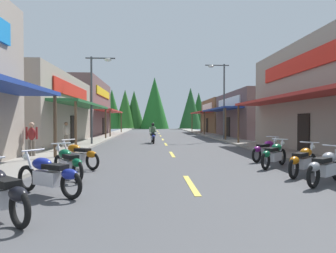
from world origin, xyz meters
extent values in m
cube|color=#4C4C4F|center=(0.00, 24.19, -0.05)|extent=(9.67, 78.38, 0.10)
cube|color=gray|center=(-5.86, 24.19, 0.06)|extent=(2.04, 78.38, 0.12)
cube|color=gray|center=(5.86, 24.19, 0.06)|extent=(2.04, 78.38, 0.12)
cube|color=#E0C64C|center=(0.00, 7.98, 0.01)|extent=(0.16, 2.40, 0.01)
cube|color=#E0C64C|center=(0.00, 14.91, 0.01)|extent=(0.16, 2.40, 0.01)
cube|color=#E0C64C|center=(0.00, 21.23, 0.01)|extent=(0.16, 2.40, 0.01)
cube|color=#E0C64C|center=(0.00, 26.54, 0.01)|extent=(0.16, 2.40, 0.01)
cube|color=#E0C64C|center=(0.00, 32.82, 0.01)|extent=(0.16, 2.40, 0.01)
cube|color=#E0C64C|center=(0.00, 39.34, 0.01)|extent=(0.16, 2.40, 0.01)
cube|color=#E0C64C|center=(0.00, 46.00, 0.01)|extent=(0.16, 2.40, 0.01)
cube|color=#E0C64C|center=(0.00, 51.64, 0.01)|extent=(0.16, 2.40, 0.01)
cylinder|color=brown|center=(-5.28, 13.16, 1.41)|extent=(0.14, 0.14, 2.82)
cube|color=gray|center=(-11.14, 21.83, 2.53)|extent=(8.53, 12.10, 5.05)
cube|color=#236033|center=(-5.98, 21.83, 2.90)|extent=(1.80, 10.89, 0.16)
cylinder|color=brown|center=(-5.28, 16.59, 1.41)|extent=(0.14, 0.14, 2.82)
cylinder|color=brown|center=(-5.28, 27.08, 1.41)|extent=(0.14, 0.14, 2.82)
cube|color=red|center=(-6.82, 21.83, 3.94)|extent=(0.10, 8.47, 0.90)
cube|color=black|center=(-6.84, 21.83, 1.05)|extent=(0.08, 1.10, 2.10)
cube|color=brown|center=(-10.15, 35.39, 3.26)|extent=(6.55, 12.53, 6.52)
cube|color=#B72D28|center=(-5.98, 35.39, 2.90)|extent=(1.80, 11.28, 0.16)
cylinder|color=brown|center=(-5.28, 29.95, 1.41)|extent=(0.14, 0.14, 2.82)
cylinder|color=brown|center=(-5.28, 40.83, 1.41)|extent=(0.14, 0.14, 2.82)
cube|color=yellow|center=(-6.82, 35.39, 5.09)|extent=(0.10, 8.77, 0.90)
cube|color=black|center=(-6.84, 35.39, 1.05)|extent=(0.08, 1.10, 2.10)
cube|color=#B72D28|center=(5.98, 14.75, 2.90)|extent=(1.80, 12.47, 0.16)
cylinder|color=brown|center=(5.28, 20.78, 1.41)|extent=(0.14, 0.14, 2.82)
cube|color=red|center=(6.82, 14.75, 4.75)|extent=(0.10, 9.70, 0.90)
cube|color=black|center=(6.84, 14.75, 1.05)|extent=(0.08, 1.10, 2.10)
cube|color=brown|center=(11.02, 29.25, 2.31)|extent=(8.28, 11.20, 4.63)
cube|color=navy|center=(5.98, 29.25, 2.90)|extent=(1.80, 10.08, 0.16)
cylinder|color=brown|center=(5.28, 24.41, 1.41)|extent=(0.14, 0.14, 2.82)
cylinder|color=brown|center=(5.28, 34.09, 1.41)|extent=(0.14, 0.14, 2.82)
cube|color=white|center=(6.82, 29.25, 3.61)|extent=(0.10, 7.84, 0.90)
cube|color=black|center=(6.84, 29.25, 1.05)|extent=(0.08, 1.10, 2.10)
cube|color=brown|center=(10.86, 40.39, 2.37)|extent=(7.97, 9.35, 4.73)
cube|color=#B72D28|center=(5.98, 40.39, 2.90)|extent=(1.80, 8.42, 0.16)
cylinder|color=brown|center=(5.28, 36.38, 1.41)|extent=(0.14, 0.14, 2.82)
cylinder|color=brown|center=(5.28, 44.40, 1.41)|extent=(0.14, 0.14, 2.82)
cube|color=white|center=(6.82, 40.39, 3.69)|extent=(0.10, 6.55, 0.90)
cube|color=black|center=(6.84, 40.39, 1.05)|extent=(0.08, 1.10, 2.10)
cylinder|color=#474C51|center=(-5.23, 20.65, 3.10)|extent=(0.14, 0.14, 6.21)
cylinder|color=#474C51|center=(-4.61, 20.65, 6.11)|extent=(2.06, 0.10, 0.10)
ellipsoid|color=silver|center=(-4.08, 20.65, 6.01)|extent=(0.50, 0.30, 0.24)
cylinder|color=#474C51|center=(5.23, 24.73, 3.31)|extent=(0.14, 0.14, 6.61)
cylinder|color=#474C51|center=(4.61, 24.73, 6.51)|extent=(2.06, 0.10, 0.10)
ellipsoid|color=silver|center=(4.08, 24.73, 6.41)|extent=(0.50, 0.30, 0.24)
torus|color=black|center=(3.06, 7.40, 0.32)|extent=(0.58, 0.45, 0.64)
cube|color=silver|center=(3.67, 7.83, 0.40)|extent=(0.73, 0.63, 0.32)
ellipsoid|color=#99999E|center=(3.83, 7.95, 0.72)|extent=(0.64, 0.59, 0.28)
cube|color=black|center=(3.47, 7.69, 0.68)|extent=(0.65, 0.58, 0.12)
ellipsoid|color=#99999E|center=(3.10, 7.43, 0.55)|extent=(0.50, 0.45, 0.24)
cylinder|color=silver|center=(4.18, 8.19, 0.65)|extent=(0.34, 0.26, 0.71)
cylinder|color=silver|center=(4.08, 8.12, 1.02)|extent=(0.38, 0.51, 0.04)
torus|color=black|center=(4.27, 9.53, 0.32)|extent=(0.55, 0.50, 0.64)
torus|color=black|center=(3.13, 8.54, 0.32)|extent=(0.55, 0.50, 0.64)
cube|color=silver|center=(3.70, 9.04, 0.40)|extent=(0.71, 0.67, 0.32)
ellipsoid|color=#BF660C|center=(3.85, 9.17, 0.72)|extent=(0.63, 0.61, 0.28)
cube|color=black|center=(3.51, 8.87, 0.68)|extent=(0.64, 0.61, 0.12)
ellipsoid|color=#BF660C|center=(3.17, 8.58, 0.55)|extent=(0.49, 0.47, 0.24)
cylinder|color=silver|center=(4.17, 9.44, 0.65)|extent=(0.32, 0.29, 0.71)
cylinder|color=silver|center=(4.08, 9.36, 1.02)|extent=(0.42, 0.48, 0.04)
sphere|color=white|center=(4.29, 9.55, 0.85)|extent=(0.16, 0.16, 0.16)
torus|color=black|center=(4.03, 11.19, 0.32)|extent=(0.53, 0.51, 0.64)
torus|color=black|center=(2.95, 10.15, 0.32)|extent=(0.53, 0.51, 0.64)
cube|color=silver|center=(3.49, 10.67, 0.40)|extent=(0.70, 0.69, 0.32)
ellipsoid|color=#0C5933|center=(3.63, 10.81, 0.72)|extent=(0.63, 0.62, 0.28)
cube|color=black|center=(3.31, 10.50, 0.68)|extent=(0.63, 0.62, 0.12)
ellipsoid|color=#0C5933|center=(2.98, 10.19, 0.55)|extent=(0.48, 0.48, 0.24)
cylinder|color=silver|center=(3.94, 11.10, 0.65)|extent=(0.31, 0.30, 0.71)
cylinder|color=silver|center=(3.85, 11.02, 1.02)|extent=(0.44, 0.46, 0.04)
sphere|color=white|center=(4.05, 11.21, 0.85)|extent=(0.16, 0.16, 0.16)
torus|color=black|center=(4.46, 12.77, 0.32)|extent=(0.57, 0.47, 0.64)
torus|color=black|center=(3.27, 11.86, 0.32)|extent=(0.57, 0.47, 0.64)
cube|color=silver|center=(3.86, 12.31, 0.40)|extent=(0.73, 0.65, 0.32)
ellipsoid|color=#721972|center=(4.02, 12.43, 0.72)|extent=(0.64, 0.59, 0.28)
cube|color=black|center=(3.67, 12.16, 0.68)|extent=(0.65, 0.59, 0.12)
ellipsoid|color=#721972|center=(3.31, 11.89, 0.55)|extent=(0.50, 0.46, 0.24)
cylinder|color=silver|center=(4.36, 12.69, 0.65)|extent=(0.33, 0.27, 0.71)
cylinder|color=silver|center=(4.26, 12.62, 1.02)|extent=(0.40, 0.50, 0.04)
sphere|color=white|center=(4.48, 12.79, 0.85)|extent=(0.16, 0.16, 0.16)
torus|color=black|center=(-3.16, 5.03, 0.32)|extent=(0.55, 0.50, 0.64)
cube|color=silver|center=(-3.72, 5.52, 0.40)|extent=(0.71, 0.67, 0.32)
cube|color=black|center=(-3.53, 5.36, 0.68)|extent=(0.64, 0.61, 0.12)
ellipsoid|color=black|center=(-3.19, 5.06, 0.55)|extent=(0.49, 0.47, 0.24)
torus|color=black|center=(-4.09, 7.51, 0.32)|extent=(0.60, 0.42, 0.64)
torus|color=black|center=(-2.82, 6.72, 0.32)|extent=(0.60, 0.42, 0.64)
cube|color=silver|center=(-3.46, 7.11, 0.40)|extent=(0.74, 0.61, 0.32)
ellipsoid|color=navy|center=(-3.63, 7.22, 0.72)|extent=(0.64, 0.57, 0.28)
cube|color=black|center=(-3.24, 6.98, 0.68)|extent=(0.66, 0.55, 0.12)
ellipsoid|color=navy|center=(-2.86, 6.74, 0.55)|extent=(0.50, 0.44, 0.24)
cylinder|color=silver|center=(-3.98, 7.44, 0.65)|extent=(0.35, 0.25, 0.71)
cylinder|color=silver|center=(-3.88, 7.37, 1.02)|extent=(0.35, 0.53, 0.04)
sphere|color=white|center=(-4.12, 7.52, 0.85)|extent=(0.16, 0.16, 0.16)
torus|color=black|center=(-4.02, 9.64, 0.32)|extent=(0.47, 0.57, 0.64)
torus|color=black|center=(-3.11, 8.44, 0.32)|extent=(0.47, 0.57, 0.64)
cube|color=silver|center=(-3.57, 9.04, 0.40)|extent=(0.65, 0.73, 0.32)
ellipsoid|color=#0C5933|center=(-3.69, 9.20, 0.72)|extent=(0.59, 0.64, 0.28)
cube|color=black|center=(-3.42, 8.84, 0.68)|extent=(0.59, 0.65, 0.12)
ellipsoid|color=#0C5933|center=(-3.14, 8.48, 0.55)|extent=(0.46, 0.50, 0.24)
cylinder|color=silver|center=(-3.94, 9.53, 0.65)|extent=(0.27, 0.33, 0.71)
cylinder|color=silver|center=(-3.87, 9.44, 1.02)|extent=(0.50, 0.39, 0.04)
sphere|color=white|center=(-4.04, 9.66, 0.85)|extent=(0.16, 0.16, 0.16)
torus|color=black|center=(-4.34, 11.31, 0.32)|extent=(0.58, 0.45, 0.64)
torus|color=black|center=(-3.12, 10.45, 0.32)|extent=(0.58, 0.45, 0.64)
cube|color=silver|center=(-3.73, 10.88, 0.40)|extent=(0.73, 0.63, 0.32)
ellipsoid|color=#BF660C|center=(-3.89, 11.00, 0.72)|extent=(0.64, 0.58, 0.28)
cube|color=black|center=(-3.52, 10.74, 0.68)|extent=(0.65, 0.57, 0.12)
ellipsoid|color=#BF660C|center=(-3.16, 10.48, 0.55)|extent=(0.50, 0.45, 0.24)
cylinder|color=silver|center=(-4.24, 11.24, 0.65)|extent=(0.34, 0.26, 0.71)
cylinder|color=silver|center=(-4.14, 11.17, 1.02)|extent=(0.38, 0.51, 0.04)
sphere|color=white|center=(-4.37, 11.33, 0.85)|extent=(0.16, 0.16, 0.16)
torus|color=black|center=(-1.00, 23.13, 0.32)|extent=(0.15, 0.65, 0.64)
torus|color=black|center=(-0.89, 21.63, 0.32)|extent=(0.15, 0.65, 0.64)
cube|color=silver|center=(-0.94, 22.38, 0.40)|extent=(0.33, 0.72, 0.32)
ellipsoid|color=navy|center=(-0.96, 22.58, 0.72)|extent=(0.36, 0.58, 0.28)
cube|color=black|center=(-0.92, 22.13, 0.68)|extent=(0.32, 0.62, 0.12)
ellipsoid|color=navy|center=(-0.89, 21.68, 0.55)|extent=(0.27, 0.46, 0.24)
cylinder|color=silver|center=(-0.99, 23.00, 0.65)|extent=(0.09, 0.37, 0.71)
cylinder|color=silver|center=(-0.98, 22.88, 1.02)|extent=(0.60, 0.09, 0.04)
sphere|color=white|center=(-1.00, 23.16, 0.85)|extent=(0.16, 0.16, 0.16)
ellipsoid|color=#3F593F|center=(-0.93, 22.23, 1.05)|extent=(0.41, 0.41, 0.64)
sphere|color=black|center=(-0.94, 22.28, 1.45)|extent=(0.24, 0.24, 0.24)
cylinder|color=#3F593F|center=(-1.10, 22.39, 0.70)|extent=(0.17, 0.43, 0.24)
cylinder|color=#3F593F|center=(-1.16, 22.51, 1.05)|extent=(0.14, 0.51, 0.40)
cylinder|color=#3F593F|center=(-0.78, 22.41, 0.70)|extent=(0.17, 0.43, 0.24)
cylinder|color=#3F593F|center=(-0.75, 22.54, 1.05)|extent=(0.14, 0.51, 0.40)
cylinder|color=#726659|center=(-6.33, 18.19, 0.41)|extent=(0.14, 0.14, 0.83)
cylinder|color=#726659|center=(-6.26, 18.36, 0.41)|extent=(0.14, 0.14, 0.83)
ellipsoid|color=#B2A599|center=(-6.30, 18.28, 1.12)|extent=(0.38, 0.43, 0.59)
cylinder|color=#B2A599|center=(-6.39, 18.05, 1.15)|extent=(0.09, 0.09, 0.56)
cylinder|color=#B2A599|center=(-6.21, 18.50, 1.15)|extent=(0.09, 0.09, 0.56)
sphere|color=#8C664C|center=(-6.30, 18.28, 1.54)|extent=(0.22, 0.22, 0.22)
cylinder|color=#726659|center=(-6.62, 13.77, 0.42)|extent=(0.14, 0.14, 0.84)
cylinder|color=#726659|center=(-6.44, 13.75, 0.42)|extent=(0.14, 0.14, 0.84)
ellipsoid|color=maroon|center=(-6.53, 13.76, 1.13)|extent=(0.39, 0.31, 0.59)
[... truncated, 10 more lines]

